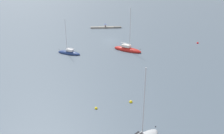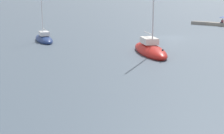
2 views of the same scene
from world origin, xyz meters
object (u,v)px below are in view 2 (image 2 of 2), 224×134
object	(u,v)px
sailboat_navy_near	(44,39)
sailboat_red_far	(150,50)
umbrella_open_navy	(223,17)
person_seated_maroon_left	(222,22)

from	to	relation	value
sailboat_navy_near	sailboat_red_far	size ratio (longest dim) A/B	0.79
umbrella_open_navy	sailboat_red_far	world-z (taller)	sailboat_red_far
person_seated_maroon_left	umbrella_open_navy	size ratio (longest dim) A/B	0.55
sailboat_navy_near	person_seated_maroon_left	bearing A→B (deg)	10.42
person_seated_maroon_left	umbrella_open_navy	world-z (taller)	umbrella_open_navy
person_seated_maroon_left	sailboat_red_far	distance (m)	32.80
umbrella_open_navy	sailboat_red_far	xyz separation A→B (m)	(-4.20, 32.60, -1.30)
sailboat_navy_near	sailboat_red_far	world-z (taller)	sailboat_red_far
person_seated_maroon_left	sailboat_navy_near	distance (m)	36.02
person_seated_maroon_left	umbrella_open_navy	xyz separation A→B (m)	(-0.02, -0.08, 0.86)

